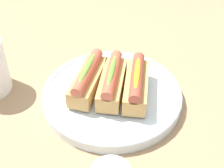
{
  "coord_description": "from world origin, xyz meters",
  "views": [
    {
      "loc": [
        -0.58,
        -0.09,
        0.53
      ],
      "look_at": [
        -0.01,
        -0.02,
        0.05
      ],
      "focal_mm": 53.33,
      "sensor_mm": 36.0,
      "label": 1
    }
  ],
  "objects_px": {
    "serving_bowl": "(112,95)",
    "hotdog_back": "(112,81)",
    "hotdog_side": "(88,79)",
    "hotdog_front": "(136,84)"
  },
  "relations": [
    {
      "from": "serving_bowl",
      "to": "hotdog_side",
      "type": "bearing_deg",
      "value": 88.43
    },
    {
      "from": "serving_bowl",
      "to": "hotdog_side",
      "type": "height_order",
      "value": "hotdog_side"
    },
    {
      "from": "serving_bowl",
      "to": "hotdog_back",
      "type": "distance_m",
      "value": 0.04
    },
    {
      "from": "hotdog_back",
      "to": "hotdog_side",
      "type": "relative_size",
      "value": 0.97
    },
    {
      "from": "serving_bowl",
      "to": "hotdog_back",
      "type": "relative_size",
      "value": 2.14
    },
    {
      "from": "serving_bowl",
      "to": "hotdog_side",
      "type": "distance_m",
      "value": 0.07
    },
    {
      "from": "serving_bowl",
      "to": "hotdog_back",
      "type": "xyz_separation_m",
      "value": [
        -0.0,
        0.0,
        0.04
      ]
    },
    {
      "from": "hotdog_side",
      "to": "hotdog_back",
      "type": "bearing_deg",
      "value": -91.57
    },
    {
      "from": "hotdog_front",
      "to": "hotdog_back",
      "type": "relative_size",
      "value": 1.0
    },
    {
      "from": "hotdog_side",
      "to": "hotdog_front",
      "type": "bearing_deg",
      "value": -91.57
    }
  ]
}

